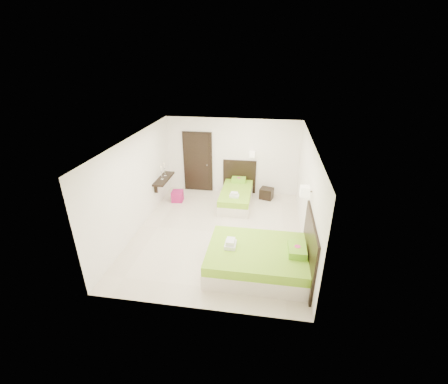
# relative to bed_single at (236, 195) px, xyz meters

# --- Properties ---
(floor) EXTENTS (5.50, 5.50, 0.00)m
(floor) POSITION_rel_bed_single_xyz_m (-0.27, -1.88, -0.29)
(floor) COLOR beige
(floor) RESTS_ON ground
(bed_single) EXTENTS (1.14, 1.90, 1.57)m
(bed_single) POSITION_rel_bed_single_xyz_m (0.00, 0.00, 0.00)
(bed_single) COLOR beige
(bed_single) RESTS_ON ground
(bed_double) EXTENTS (2.24, 1.90, 1.85)m
(bed_double) POSITION_rel_bed_single_xyz_m (0.94, -3.30, 0.04)
(bed_double) COLOR beige
(bed_double) RESTS_ON ground
(nightstand) EXTENTS (0.50, 0.47, 0.37)m
(nightstand) POSITION_rel_bed_single_xyz_m (0.97, 0.47, -0.10)
(nightstand) COLOR black
(nightstand) RESTS_ON ground
(ottoman) EXTENTS (0.39, 0.39, 0.36)m
(ottoman) POSITION_rel_bed_single_xyz_m (-1.96, -0.18, -0.11)
(ottoman) COLOR #971451
(ottoman) RESTS_ON ground
(door) EXTENTS (1.02, 0.15, 2.14)m
(door) POSITION_rel_bed_single_xyz_m (-1.47, 0.82, 0.76)
(door) COLOR black
(door) RESTS_ON ground
(console_shelf) EXTENTS (0.35, 1.20, 0.78)m
(console_shelf) POSITION_rel_bed_single_xyz_m (-2.35, -0.28, 0.53)
(console_shelf) COLOR black
(console_shelf) RESTS_ON ground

